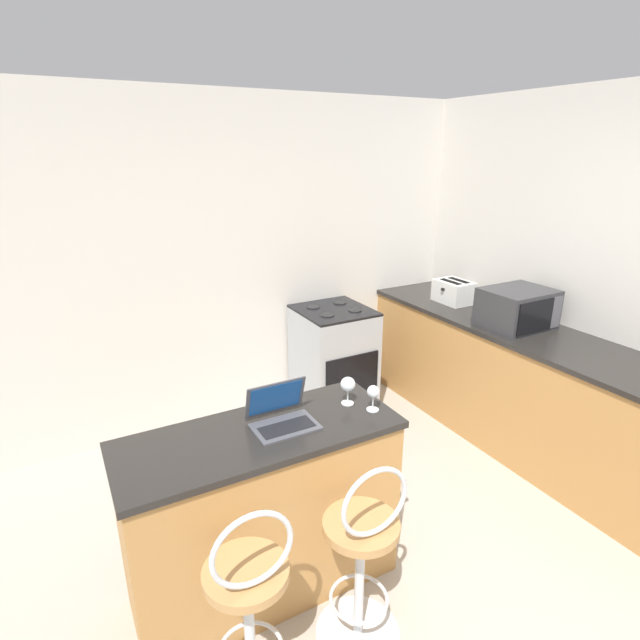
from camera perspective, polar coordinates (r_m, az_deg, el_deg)
The scene contains 12 objects.
wall_back at distance 4.04m, azimuth -9.98°, elevation 6.08°, with size 12.00×0.06×2.60m.
breakfast_bar at distance 2.69m, azimuth -6.45°, elevation -20.96°, with size 1.35×0.53×0.93m.
counter_right at distance 4.08m, azimuth 22.75°, elevation -7.56°, with size 0.67×3.08×0.93m.
bar_stool_near at distance 2.30m, azimuth -8.04°, elevation -30.05°, with size 0.40×0.40×0.99m.
bar_stool_far at distance 2.46m, azimuth 4.86°, elevation -25.69°, with size 0.40×0.40×0.99m.
laptop at distance 2.45m, azimuth -4.48°, elevation -10.63°, with size 0.31×0.24×0.20m.
microwave at distance 3.94m, azimuth 21.61°, elevation 1.23°, with size 0.49×0.40×0.29m.
toaster at distance 4.44m, azimuth 15.04°, elevation 3.16°, with size 0.25×0.31×0.19m.
stove_range at distance 4.29m, azimuth 1.55°, elevation -4.65°, with size 0.58×0.61×0.93m.
mug_white at distance 4.70m, azimuth 16.13°, elevation 3.39°, with size 0.09×0.08×0.10m.
wine_glass_tall at distance 2.55m, azimuth 6.10°, elevation -8.29°, with size 0.06×0.06×0.14m.
wine_glass_short at distance 2.59m, azimuth 3.21°, elevation -7.45°, with size 0.08×0.08×0.15m.
Camera 1 is at (-1.25, -1.16, 2.19)m, focal length 28.00 mm.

